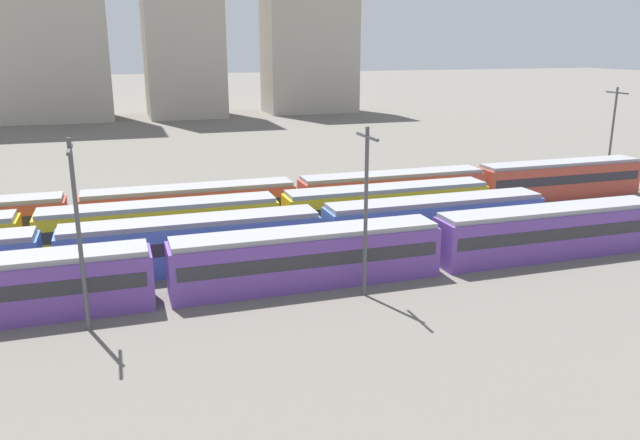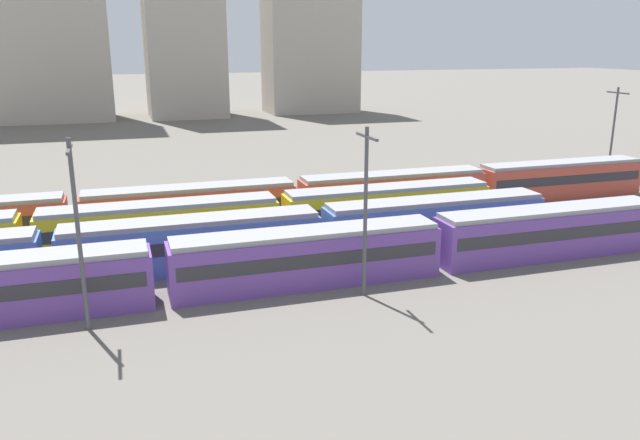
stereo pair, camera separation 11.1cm
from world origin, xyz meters
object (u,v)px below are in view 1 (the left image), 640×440
(train_track_2, at_px, (161,226))
(catenary_pole_2, at_px, (366,205))
(train_track_1, at_px, (194,243))
(catenary_pole_3, at_px, (612,132))
(catenary_pole_0, at_px, (78,228))
(train_track_3, at_px, (297,199))

(train_track_2, relative_size, catenary_pole_2, 5.21)
(train_track_1, xyz_separation_m, catenary_pole_3, (47.87, 13.69, 4.07))
(train_track_1, distance_m, catenary_pole_3, 49.95)
(train_track_1, relative_size, train_track_2, 1.00)
(train_track_1, xyz_separation_m, catenary_pole_0, (-6.89, -8.09, 4.04))
(train_track_1, relative_size, catenary_pole_2, 5.21)
(train_track_2, bearing_deg, catenary_pole_2, -49.38)
(train_track_2, xyz_separation_m, catenary_pole_0, (-5.09, -13.29, 4.04))
(train_track_3, height_order, catenary_pole_2, catenary_pole_2)
(train_track_3, relative_size, catenary_pole_0, 6.93)
(train_track_2, height_order, catenary_pole_0, catenary_pole_0)
(catenary_pole_0, xyz_separation_m, catenary_pole_2, (16.54, -0.07, -0.04))
(catenary_pole_2, bearing_deg, catenary_pole_0, 179.77)
(catenary_pole_3, bearing_deg, train_track_1, -164.04)
(train_track_1, height_order, train_track_3, same)
(catenary_pole_0, xyz_separation_m, catenary_pole_3, (54.76, 21.78, 0.03))
(train_track_2, relative_size, catenary_pole_0, 5.18)
(train_track_3, relative_size, catenary_pole_3, 6.89)
(catenary_pole_0, bearing_deg, train_track_3, 46.74)
(catenary_pole_3, bearing_deg, catenary_pole_0, -158.32)
(train_track_1, relative_size, catenary_pole_3, 5.15)
(train_track_1, bearing_deg, catenary_pole_0, -130.45)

